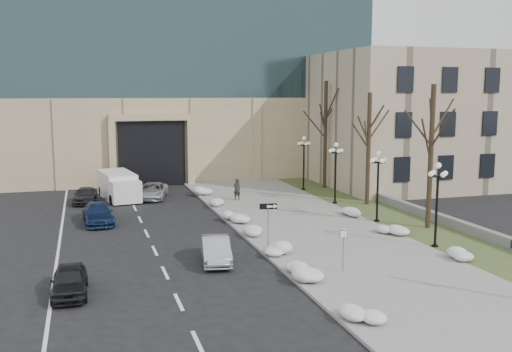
# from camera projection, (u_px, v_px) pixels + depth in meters

# --- Properties ---
(ground) EXTENTS (160.00, 160.00, 0.00)m
(ground) POSITION_uv_depth(u_px,v_px,m) (345.00, 302.00, 23.24)
(ground) COLOR black
(ground) RESTS_ON ground
(sidewalk) EXTENTS (9.00, 40.00, 0.12)m
(sidewalk) POSITION_uv_depth(u_px,v_px,m) (300.00, 222.00, 37.49)
(sidewalk) COLOR gray
(sidewalk) RESTS_ON ground
(curb) EXTENTS (0.30, 40.00, 0.14)m
(curb) POSITION_uv_depth(u_px,v_px,m) (234.00, 226.00, 36.19)
(curb) COLOR gray
(curb) RESTS_ON ground
(grass_strip) EXTENTS (4.00, 40.00, 0.10)m
(grass_strip) POSITION_uv_depth(u_px,v_px,m) (388.00, 216.00, 39.37)
(grass_strip) COLOR #3D4D26
(grass_strip) RESTS_ON ground
(stone_wall) EXTENTS (0.50, 30.00, 0.70)m
(stone_wall) POSITION_uv_depth(u_px,v_px,m) (398.00, 205.00, 41.79)
(stone_wall) COLOR slate
(stone_wall) RESTS_ON ground
(classical_building) EXTENTS (22.00, 18.12, 12.00)m
(classical_building) POSITION_uv_depth(u_px,v_px,m) (426.00, 119.00, 55.20)
(classical_building) COLOR tan
(classical_building) RESTS_ON ground
(car_a) EXTENTS (1.53, 3.65, 1.23)m
(car_a) POSITION_uv_depth(u_px,v_px,m) (70.00, 281.00, 24.03)
(car_a) COLOR black
(car_a) RESTS_ON ground
(car_b) EXTENTS (1.95, 4.07, 1.29)m
(car_b) POSITION_uv_depth(u_px,v_px,m) (216.00, 250.00, 28.65)
(car_b) COLOR #A6A8AD
(car_b) RESTS_ON ground
(car_c) EXTENTS (2.07, 4.57, 1.30)m
(car_c) POSITION_uv_depth(u_px,v_px,m) (98.00, 214.00, 37.23)
(car_c) COLOR navy
(car_c) RESTS_ON ground
(car_d) EXTENTS (3.21, 4.99, 1.28)m
(car_d) POSITION_uv_depth(u_px,v_px,m) (152.00, 191.00, 45.91)
(car_d) COLOR silver
(car_d) RESTS_ON ground
(car_e) EXTENTS (2.10, 3.92, 1.27)m
(car_e) POSITION_uv_depth(u_px,v_px,m) (85.00, 195.00, 44.01)
(car_e) COLOR #2A2A2E
(car_e) RESTS_ON ground
(pedestrian) EXTENTS (0.69, 0.54, 1.69)m
(pedestrian) POSITION_uv_depth(u_px,v_px,m) (237.00, 189.00, 44.74)
(pedestrian) COLOR black
(pedestrian) RESTS_ON sidewalk
(box_truck) EXTENTS (3.18, 6.83, 2.09)m
(box_truck) POSITION_uv_depth(u_px,v_px,m) (119.00, 186.00, 46.02)
(box_truck) COLOR silver
(box_truck) RESTS_ON ground
(one_way_sign) EXTENTS (0.98, 0.36, 2.63)m
(one_way_sign) POSITION_uv_depth(u_px,v_px,m) (271.00, 212.00, 30.43)
(one_way_sign) COLOR slate
(one_way_sign) RESTS_ON ground
(keep_sign) EXTENTS (0.45, 0.17, 2.12)m
(keep_sign) POSITION_uv_depth(u_px,v_px,m) (343.00, 241.00, 26.80)
(keep_sign) COLOR slate
(keep_sign) RESTS_ON ground
(snow_clump_a) EXTENTS (1.10, 1.60, 0.36)m
(snow_clump_a) POSITION_uv_depth(u_px,v_px,m) (362.00, 316.00, 21.03)
(snow_clump_a) COLOR white
(snow_clump_a) RESTS_ON sidewalk
(snow_clump_b) EXTENTS (1.10, 1.60, 0.36)m
(snow_clump_b) POSITION_uv_depth(u_px,v_px,m) (302.00, 275.00, 25.73)
(snow_clump_b) COLOR white
(snow_clump_b) RESTS_ON sidewalk
(snow_clump_c) EXTENTS (1.10, 1.60, 0.36)m
(snow_clump_c) POSITION_uv_depth(u_px,v_px,m) (278.00, 250.00, 29.82)
(snow_clump_c) COLOR white
(snow_clump_c) RESTS_ON sidewalk
(snow_clump_d) EXTENTS (1.10, 1.60, 0.36)m
(snow_clump_d) POSITION_uv_depth(u_px,v_px,m) (249.00, 232.00, 33.68)
(snow_clump_d) COLOR white
(snow_clump_d) RESTS_ON sidewalk
(snow_clump_e) EXTENTS (1.10, 1.60, 0.36)m
(snow_clump_e) POSITION_uv_depth(u_px,v_px,m) (232.00, 218.00, 37.58)
(snow_clump_e) COLOR white
(snow_clump_e) RESTS_ON sidewalk
(snow_clump_f) EXTENTS (1.10, 1.60, 0.36)m
(snow_clump_f) POSITION_uv_depth(u_px,v_px,m) (217.00, 203.00, 42.67)
(snow_clump_f) COLOR white
(snow_clump_f) RESTS_ON sidewalk
(snow_clump_g) EXTENTS (1.10, 1.60, 0.36)m
(snow_clump_g) POSITION_uv_depth(u_px,v_px,m) (202.00, 193.00, 46.84)
(snow_clump_g) COLOR white
(snow_clump_g) RESTS_ON sidewalk
(snow_clump_h) EXTENTS (1.10, 1.60, 0.36)m
(snow_clump_h) POSITION_uv_depth(u_px,v_px,m) (454.00, 256.00, 28.81)
(snow_clump_h) COLOR white
(snow_clump_h) RESTS_ON sidewalk
(snow_clump_i) EXTENTS (1.10, 1.60, 0.36)m
(snow_clump_i) POSITION_uv_depth(u_px,v_px,m) (391.00, 231.00, 33.90)
(snow_clump_i) COLOR white
(snow_clump_i) RESTS_ON sidewalk
(snow_clump_j) EXTENTS (1.10, 1.60, 0.36)m
(snow_clump_j) POSITION_uv_depth(u_px,v_px,m) (354.00, 212.00, 39.32)
(snow_clump_j) COLOR white
(snow_clump_j) RESTS_ON sidewalk
(snow_clump_k) EXTENTS (1.10, 1.60, 0.36)m
(snow_clump_k) POSITION_uv_depth(u_px,v_px,m) (240.00, 219.00, 37.34)
(snow_clump_k) COLOR white
(snow_clump_k) RESTS_ON sidewalk
(snow_clump_l) EXTENTS (1.10, 1.60, 0.36)m
(snow_clump_l) POSITION_uv_depth(u_px,v_px,m) (293.00, 268.00, 26.79)
(snow_clump_l) COLOR white
(snow_clump_l) RESTS_ON sidewalk
(lamppost_a) EXTENTS (1.18, 1.18, 4.76)m
(lamppost_a) POSITION_uv_depth(u_px,v_px,m) (437.00, 193.00, 30.87)
(lamppost_a) COLOR black
(lamppost_a) RESTS_ON ground
(lamppost_b) EXTENTS (1.18, 1.18, 4.76)m
(lamppost_b) POSITION_uv_depth(u_px,v_px,m) (378.00, 177.00, 37.02)
(lamppost_b) COLOR black
(lamppost_b) RESTS_ON ground
(lamppost_c) EXTENTS (1.18, 1.18, 4.76)m
(lamppost_c) POSITION_uv_depth(u_px,v_px,m) (336.00, 165.00, 43.17)
(lamppost_c) COLOR black
(lamppost_c) RESTS_ON ground
(lamppost_d) EXTENTS (1.18, 1.18, 4.76)m
(lamppost_d) POSITION_uv_depth(u_px,v_px,m) (304.00, 156.00, 49.33)
(lamppost_d) COLOR black
(lamppost_d) RESTS_ON ground
(tree_near) EXTENTS (3.20, 3.20, 9.00)m
(tree_near) POSITION_uv_depth(u_px,v_px,m) (432.00, 136.00, 34.89)
(tree_near) COLOR black
(tree_near) RESTS_ON ground
(tree_mid) EXTENTS (3.20, 3.20, 8.50)m
(tree_mid) POSITION_uv_depth(u_px,v_px,m) (369.00, 133.00, 42.51)
(tree_mid) COLOR black
(tree_mid) RESTS_ON ground
(tree_far) EXTENTS (3.20, 3.20, 9.50)m
(tree_far) POSITION_uv_depth(u_px,v_px,m) (326.00, 120.00, 49.99)
(tree_far) COLOR black
(tree_far) RESTS_ON ground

